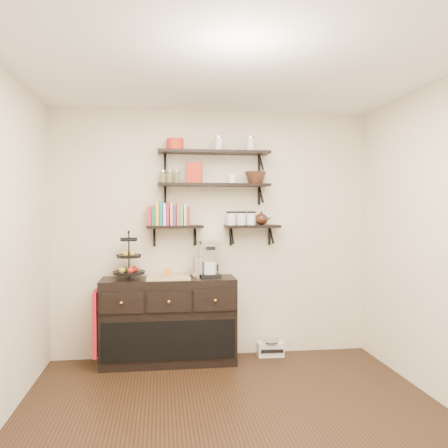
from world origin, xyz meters
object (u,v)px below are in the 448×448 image
at_px(fruit_stand, 129,263).
at_px(radio, 271,348).
at_px(coffee_maker, 209,260).
at_px(sideboard, 169,320).

relative_size(fruit_stand, radio, 1.65).
bearing_deg(coffee_maker, fruit_stand, 174.01).
bearing_deg(radio, fruit_stand, -174.97).
xyz_separation_m(coffee_maker, radio, (0.68, 0.06, -1.00)).
height_order(sideboard, fruit_stand, fruit_stand).
bearing_deg(fruit_stand, sideboard, -0.47).
xyz_separation_m(sideboard, coffee_maker, (0.44, 0.03, 0.63)).
distance_m(fruit_stand, radio, 1.81).
height_order(coffee_maker, radio, coffee_maker).
xyz_separation_m(fruit_stand, radio, (1.52, 0.08, -0.98)).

